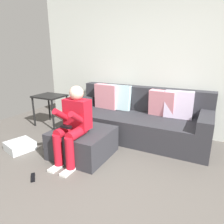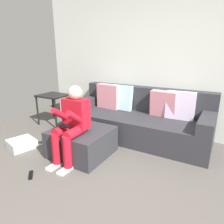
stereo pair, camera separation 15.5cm
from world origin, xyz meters
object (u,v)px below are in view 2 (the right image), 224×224
(couch_sectional, at_px, (139,119))
(side_table, at_px, (53,99))
(person_seated, at_px, (72,122))
(remote_near_ottoman, at_px, (31,175))
(ottoman, at_px, (82,142))
(storage_bin, at_px, (22,144))
(remote_by_storage_bin, at_px, (48,148))

(couch_sectional, xyz_separation_m, side_table, (-1.80, -0.27, 0.20))
(person_seated, xyz_separation_m, remote_near_ottoman, (-0.20, -0.57, -0.56))
(ottoman, height_order, remote_near_ottoman, ottoman)
(person_seated, bearing_deg, side_table, 144.02)
(person_seated, relative_size, side_table, 1.66)
(person_seated, distance_m, storage_bin, 1.10)
(ottoman, height_order, remote_by_storage_bin, ottoman)
(storage_bin, bearing_deg, side_table, 108.41)
(ottoman, xyz_separation_m, storage_bin, (-0.97, -0.32, -0.13))
(storage_bin, xyz_separation_m, remote_by_storage_bin, (0.40, 0.17, -0.06))
(ottoman, height_order, side_table, side_table)
(person_seated, bearing_deg, remote_by_storage_bin, 175.28)
(side_table, relative_size, remote_near_ottoman, 3.67)
(couch_sectional, relative_size, remote_by_storage_bin, 16.82)
(ottoman, relative_size, remote_by_storage_bin, 5.51)
(person_seated, distance_m, remote_near_ottoman, 0.82)
(couch_sectional, relative_size, ottoman, 3.05)
(storage_bin, relative_size, remote_near_ottoman, 2.16)
(remote_near_ottoman, bearing_deg, remote_by_storage_bin, 163.84)
(couch_sectional, xyz_separation_m, person_seated, (-0.47, -1.24, 0.24))
(couch_sectional, bearing_deg, storage_bin, -136.51)
(remote_by_storage_bin, bearing_deg, person_seated, 2.40)
(side_table, bearing_deg, remote_near_ottoman, -53.70)
(person_seated, bearing_deg, remote_near_ottoman, -109.70)
(person_seated, bearing_deg, couch_sectional, 69.37)
(storage_bin, bearing_deg, remote_near_ottoman, -30.25)
(couch_sectional, relative_size, side_table, 3.84)
(person_seated, relative_size, storage_bin, 2.82)
(couch_sectional, distance_m, person_seated, 1.35)
(side_table, distance_m, remote_near_ottoman, 1.97)
(couch_sectional, xyz_separation_m, remote_near_ottoman, (-0.67, -1.81, -0.32))
(ottoman, bearing_deg, couch_sectional, 65.76)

